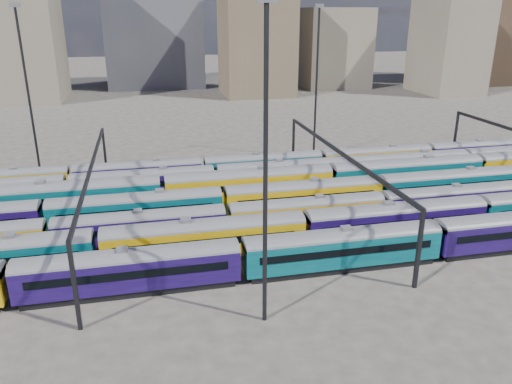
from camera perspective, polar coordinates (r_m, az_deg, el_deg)
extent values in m
plane|color=#3E3934|center=(63.32, 0.71, -2.77)|extent=(500.00, 500.00, 0.00)
cube|color=black|center=(48.33, -14.00, -10.63)|extent=(19.02, 2.47, 0.70)
cube|color=#130738|center=(47.46, -14.18, -8.75)|extent=(20.02, 2.90, 2.90)
cylinder|color=#4C4C51|center=(46.79, -14.33, -7.19)|extent=(20.02, 2.90, 2.90)
cube|color=black|center=(46.00, -14.24, -9.24)|extent=(17.62, 0.06, 0.75)
cube|color=black|center=(48.60, -14.19, -7.57)|extent=(17.62, 0.06, 0.75)
cube|color=slate|center=(46.45, -14.41, -6.34)|extent=(1.00, 0.90, 0.35)
cube|color=black|center=(51.59, 9.73, -8.22)|extent=(19.02, 2.47, 0.70)
cube|color=#043E47|center=(50.77, 9.85, -6.43)|extent=(20.02, 2.90, 2.90)
cylinder|color=#4C4C51|center=(50.15, 9.94, -4.94)|extent=(20.02, 2.90, 2.90)
cube|color=black|center=(49.41, 10.51, -6.80)|extent=(17.62, 0.06, 0.75)
cube|color=black|center=(51.84, 9.26, -5.39)|extent=(17.62, 0.06, 0.75)
cube|color=slate|center=(49.83, 10.00, -4.14)|extent=(1.00, 0.90, 0.35)
cube|color=black|center=(62.15, 27.26, -3.07)|extent=(17.62, 0.06, 0.75)
cube|color=black|center=(52.90, -5.76, -7.25)|extent=(19.78, 2.57, 0.73)
cube|color=#B48407|center=(52.07, -5.83, -5.42)|extent=(20.82, 3.02, 3.02)
cylinder|color=#4C4C51|center=(51.45, -5.89, -3.90)|extent=(20.82, 3.02, 3.02)
cube|color=black|center=(50.54, -5.63, -5.78)|extent=(18.32, 0.06, 0.78)
cube|color=black|center=(53.30, -6.05, -4.38)|extent=(18.32, 0.06, 0.78)
cube|color=slate|center=(51.13, -5.92, -3.08)|extent=(1.04, 0.94, 0.36)
cube|color=black|center=(58.95, 15.44, -4.95)|extent=(19.78, 2.57, 0.73)
cube|color=#130738|center=(58.21, 15.60, -3.27)|extent=(20.82, 3.02, 3.02)
cylinder|color=#4C4C51|center=(57.65, 15.74, -1.89)|extent=(20.82, 3.02, 3.02)
cube|color=black|center=(56.84, 16.34, -3.52)|extent=(18.32, 0.06, 0.78)
cube|color=black|center=(59.31, 14.96, -2.39)|extent=(18.32, 0.06, 0.78)
cube|color=slate|center=(57.36, 15.81, -1.15)|extent=(1.04, 0.94, 0.36)
cube|color=black|center=(57.18, -12.85, -5.55)|extent=(17.59, 2.28, 0.65)
cube|color=#130738|center=(56.50, -12.98, -4.03)|extent=(18.52, 2.69, 2.69)
cylinder|color=#4C4C51|center=(55.98, -13.09, -2.77)|extent=(18.52, 2.69, 2.69)
cube|color=black|center=(55.12, -13.00, -4.28)|extent=(16.30, 0.06, 0.69)
cube|color=black|center=(57.63, -13.02, -3.19)|extent=(16.30, 0.06, 0.69)
cube|color=slate|center=(55.71, -13.14, -2.09)|extent=(0.93, 0.83, 0.32)
cube|color=black|center=(59.86, 5.77, -3.94)|extent=(17.59, 2.28, 0.65)
cube|color=#B48407|center=(59.20, 5.82, -2.46)|extent=(18.52, 2.69, 2.69)
cylinder|color=#4C4C51|center=(58.71, 5.87, -1.25)|extent=(18.52, 2.69, 2.69)
cube|color=black|center=(57.89, 6.25, -2.67)|extent=(16.30, 0.06, 0.69)
cube|color=black|center=(60.28, 5.43, -1.70)|extent=(16.30, 0.06, 0.69)
cube|color=slate|center=(58.45, 5.89, -0.60)|extent=(0.93, 0.83, 0.32)
cube|color=black|center=(68.02, 21.27, -2.26)|extent=(17.59, 2.28, 0.65)
cube|color=#130738|center=(67.45, 21.45, -0.95)|extent=(18.52, 2.69, 2.69)
cylinder|color=#4C4C51|center=(67.01, 21.59, 0.12)|extent=(18.52, 2.69, 2.69)
cube|color=black|center=(66.30, 22.12, -1.10)|extent=(16.30, 0.06, 0.69)
cube|color=black|center=(68.40, 20.87, -0.30)|extent=(16.30, 0.06, 0.69)
cube|color=slate|center=(66.79, 21.67, 0.70)|extent=(0.93, 0.83, 0.32)
cube|color=black|center=(61.75, -13.33, -3.60)|extent=(19.20, 2.49, 0.71)
cube|color=#043E47|center=(61.06, -13.46, -2.03)|extent=(20.21, 2.93, 2.93)
cylinder|color=#4C4C51|center=(60.54, -13.57, -0.75)|extent=(20.21, 2.93, 2.93)
cube|color=black|center=(59.55, -13.49, -2.24)|extent=(17.78, 0.06, 0.76)
cube|color=black|center=(62.32, -13.49, -1.23)|extent=(17.78, 0.06, 0.76)
cube|color=slate|center=(60.28, -13.63, -0.05)|extent=(1.01, 0.91, 0.35)
cube|color=black|center=(64.57, 5.42, -2.06)|extent=(19.20, 2.49, 0.71)
cube|color=#B48407|center=(63.91, 5.48, -0.55)|extent=(20.21, 2.93, 2.93)
cylinder|color=#4C4C51|center=(63.42, 5.52, 0.69)|extent=(20.21, 2.93, 2.93)
cube|color=black|center=(62.47, 5.90, -0.71)|extent=(17.78, 0.06, 0.76)
cube|color=black|center=(65.12, 5.09, 0.18)|extent=(17.78, 0.06, 0.76)
cube|color=slate|center=(63.16, 5.54, 1.36)|extent=(1.01, 0.91, 0.35)
cube|color=black|center=(73.43, 21.08, -0.60)|extent=(19.20, 2.49, 0.71)
cube|color=#043E47|center=(72.85, 21.25, 0.74)|extent=(20.21, 2.93, 2.93)
cylinder|color=#4C4C51|center=(72.42, 21.40, 1.83)|extent=(20.21, 2.93, 2.93)
cube|color=black|center=(71.59, 21.93, 0.62)|extent=(17.78, 0.06, 0.76)
cube|color=black|center=(73.91, 20.67, 1.36)|extent=(17.78, 0.06, 0.76)
cube|color=slate|center=(72.20, 21.47, 2.42)|extent=(1.01, 0.91, 0.35)
cube|color=black|center=(67.09, -20.33, -2.38)|extent=(21.24, 2.76, 0.78)
cube|color=#043E47|center=(66.40, -20.54, -0.77)|extent=(22.36, 3.24, 3.24)
cylinder|color=#4C4C51|center=(65.88, -20.70, 0.55)|extent=(22.36, 3.24, 3.24)
cube|color=black|center=(64.74, -20.75, -0.95)|extent=(19.67, 0.06, 0.84)
cube|color=black|center=(67.80, -20.41, 0.01)|extent=(19.67, 0.06, 0.84)
cube|color=slate|center=(65.61, -20.80, 1.26)|extent=(1.12, 1.01, 0.39)
cube|color=black|center=(67.59, -0.75, -0.91)|extent=(21.24, 2.76, 0.78)
cube|color=#B48407|center=(66.90, -0.76, 0.70)|extent=(22.36, 3.24, 3.24)
cylinder|color=#4C4C51|center=(66.38, -0.77, 2.02)|extent=(22.36, 3.24, 3.24)
cube|color=black|center=(65.25, -0.47, 0.56)|extent=(19.67, 0.06, 0.84)
cube|color=black|center=(68.29, -1.05, 1.45)|extent=(19.67, 0.06, 0.84)
cube|color=slate|center=(66.12, -0.77, 2.73)|extent=(1.12, 1.01, 0.39)
cube|color=black|center=(75.42, 16.57, 0.48)|extent=(21.24, 2.76, 0.78)
cube|color=#043E47|center=(74.80, 16.72, 1.94)|extent=(22.36, 3.24, 3.24)
cylinder|color=#4C4C51|center=(74.34, 16.85, 3.12)|extent=(22.36, 3.24, 3.24)
cube|color=black|center=(73.34, 17.36, 1.83)|extent=(19.67, 0.06, 0.84)
cube|color=black|center=(76.05, 16.17, 2.59)|extent=(19.67, 0.06, 0.84)
cube|color=slate|center=(74.11, 16.91, 3.76)|extent=(1.12, 1.01, 0.39)
cube|color=black|center=(71.05, -12.60, -0.40)|extent=(18.32, 2.38, 0.67)
cube|color=#130738|center=(70.48, -12.70, 0.92)|extent=(19.28, 2.80, 2.80)
cylinder|color=#4C4C51|center=(70.04, -12.79, 2.01)|extent=(19.28, 2.80, 2.80)
cube|color=black|center=(69.03, -12.71, 0.81)|extent=(16.97, 0.06, 0.72)
cube|color=black|center=(71.72, -12.74, 1.54)|extent=(16.97, 0.06, 0.72)
cube|color=slate|center=(69.82, -12.84, 2.59)|extent=(0.96, 0.87, 0.34)
cube|color=black|center=(73.52, 3.04, 0.77)|extent=(18.32, 2.38, 0.67)
cube|color=#130738|center=(72.97, 3.07, 2.06)|extent=(19.28, 2.80, 2.80)
cylinder|color=#4C4C51|center=(72.56, 3.09, 3.11)|extent=(19.28, 2.80, 2.80)
cube|color=black|center=(71.57, 3.38, 1.97)|extent=(16.97, 0.06, 0.72)
cube|color=black|center=(74.17, 2.78, 2.63)|extent=(16.97, 0.06, 0.72)
cube|color=slate|center=(72.35, 3.10, 3.67)|extent=(0.96, 0.87, 0.34)
cube|color=black|center=(80.96, 16.73, 1.75)|extent=(18.32, 2.38, 0.67)
cube|color=#B48407|center=(80.46, 16.86, 2.92)|extent=(19.28, 2.80, 2.80)
cylinder|color=#4C4C51|center=(80.08, 16.96, 3.88)|extent=(19.28, 2.80, 2.80)
cube|color=black|center=(79.19, 17.37, 2.85)|extent=(16.97, 0.06, 0.72)
cube|color=black|center=(81.55, 16.41, 3.44)|extent=(16.97, 0.06, 0.72)
cube|color=slate|center=(79.89, 17.01, 4.39)|extent=(0.96, 0.87, 0.34)
cube|color=black|center=(78.47, -26.98, -0.22)|extent=(17.32, 2.25, 0.64)
cube|color=#B48407|center=(77.98, -27.17, 0.91)|extent=(18.23, 2.64, 2.64)
cube|color=black|center=(79.13, -26.99, 1.44)|extent=(16.04, 0.06, 0.68)
cube|color=black|center=(75.78, -13.14, 0.84)|extent=(17.32, 2.25, 0.64)
cube|color=#130738|center=(75.28, -13.24, 2.02)|extent=(18.23, 2.64, 2.64)
cylinder|color=#4C4C51|center=(74.89, -13.32, 2.98)|extent=(18.23, 2.64, 2.64)
cube|color=black|center=(73.90, -13.25, 1.94)|extent=(16.04, 0.06, 0.68)
cube|color=black|center=(76.47, -13.26, 2.54)|extent=(16.04, 0.06, 0.68)
cube|color=slate|center=(74.70, -13.36, 3.49)|extent=(0.91, 0.82, 0.32)
cube|color=black|center=(77.71, 0.85, 1.85)|extent=(17.32, 2.25, 0.64)
cube|color=#043E47|center=(77.21, 0.85, 3.01)|extent=(18.23, 2.64, 2.64)
cylinder|color=#4C4C51|center=(76.84, 0.86, 3.95)|extent=(18.23, 2.64, 2.64)
cube|color=black|center=(75.87, 1.09, 2.95)|extent=(16.04, 0.06, 0.68)
cube|color=black|center=(78.37, 0.63, 3.51)|extent=(16.04, 0.06, 0.68)
cube|color=slate|center=(76.65, 0.86, 4.46)|extent=(0.91, 0.82, 0.32)
cube|color=black|center=(83.92, 13.47, 2.67)|extent=(17.32, 2.25, 0.64)
cube|color=#B48407|center=(83.46, 13.56, 3.75)|extent=(18.23, 2.64, 2.64)
cylinder|color=#4C4C51|center=(83.12, 13.63, 4.62)|extent=(18.23, 2.64, 2.64)
cube|color=black|center=(82.22, 13.97, 3.70)|extent=(16.04, 0.06, 0.68)
cube|color=black|center=(84.54, 13.18, 4.21)|extent=(16.04, 0.06, 0.68)
cube|color=slate|center=(82.94, 13.67, 5.09)|extent=(0.91, 0.82, 0.32)
cube|color=black|center=(93.57, 23.93, 3.26)|extent=(17.32, 2.25, 0.64)
cube|color=#130738|center=(93.16, 24.07, 4.22)|extent=(18.23, 2.64, 2.64)
cylinder|color=#4C4C51|center=(92.85, 24.19, 5.00)|extent=(18.23, 2.64, 2.64)
cube|color=black|center=(92.06, 24.58, 4.18)|extent=(16.04, 0.06, 0.68)
cube|color=black|center=(94.13, 23.63, 4.63)|extent=(16.04, 0.06, 0.68)
cube|color=slate|center=(92.69, 24.25, 5.42)|extent=(0.91, 0.82, 0.32)
cube|color=black|center=(42.62, -20.02, -10.07)|extent=(0.35, 0.35, 8.00)
cube|color=black|center=(79.76, -16.88, 4.22)|extent=(0.35, 0.35, 8.00)
cube|color=black|center=(59.56, -18.35, 2.67)|extent=(0.30, 40.00, 0.45)
cube|color=black|center=(48.24, 18.11, -6.21)|extent=(0.35, 0.35, 8.00)
cube|color=black|center=(82.90, 4.29, 5.61)|extent=(0.35, 0.35, 8.00)
cube|color=black|center=(63.71, 9.56, 4.51)|extent=(0.30, 40.00, 0.45)
cube|color=black|center=(95.84, 21.84, 6.19)|extent=(0.35, 0.35, 8.00)
cylinder|color=black|center=(81.41, -24.52, 9.74)|extent=(0.36, 0.36, 25.00)
cube|color=slate|center=(80.53, -25.88, 18.69)|extent=(1.40, 0.50, 0.60)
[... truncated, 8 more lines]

